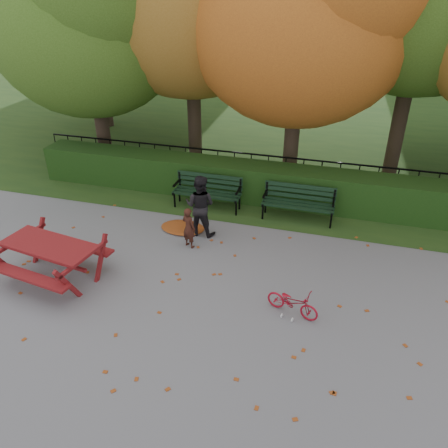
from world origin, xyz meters
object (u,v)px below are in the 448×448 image
(bench_right, at_px, (299,200))
(child, at_px, (189,228))
(tree_a, at_px, (92,13))
(tree_c, at_px, (315,4))
(picnic_table, at_px, (50,252))
(bench_left, at_px, (208,189))
(bicycle, at_px, (293,302))
(adult, at_px, (200,206))

(bench_right, relative_size, child, 1.83)
(tree_a, distance_m, tree_c, 6.04)
(tree_a, relative_size, picnic_table, 3.51)
(tree_c, bearing_deg, bench_left, -133.36)
(bench_left, distance_m, bicycle, 4.60)
(tree_a, bearing_deg, tree_c, 3.65)
(bench_right, relative_size, bicycle, 1.79)
(tree_c, height_order, adult, tree_c)
(bench_left, xyz_separation_m, picnic_table, (-2.05, -3.90, 0.12))
(bicycle, bearing_deg, tree_c, 22.89)
(bench_left, height_order, picnic_table, picnic_table)
(tree_a, relative_size, bench_left, 4.16)
(bench_left, bearing_deg, tree_a, 154.24)
(picnic_table, bearing_deg, bench_left, 70.79)
(bench_right, bearing_deg, tree_a, 163.39)
(adult, bearing_deg, tree_a, -34.64)
(tree_a, xyz_separation_m, bench_left, (3.89, -1.88, -4.00))
(tree_c, bearing_deg, bicycle, -83.67)
(tree_c, relative_size, child, 8.13)
(picnic_table, distance_m, bicycle, 4.86)
(bench_right, relative_size, picnic_table, 0.84)
(child, height_order, bicycle, child)
(bench_right, height_order, picnic_table, picnic_table)
(bicycle, bearing_deg, child, 74.13)
(tree_c, xyz_separation_m, bench_left, (-2.13, -2.26, -4.30))
(adult, bearing_deg, tree_c, -113.78)
(bench_right, height_order, bicycle, bench_right)
(adult, bearing_deg, bicycle, 141.62)
(tree_c, height_order, picnic_table, tree_c)
(picnic_table, xyz_separation_m, bicycle, (4.84, 0.25, -0.38))
(bench_left, distance_m, picnic_table, 4.41)
(bench_left, height_order, adult, adult)
(adult, xyz_separation_m, bicycle, (2.53, -2.27, -0.49))
(adult, bearing_deg, child, 87.47)
(picnic_table, bearing_deg, adult, 56.06)
(tree_c, bearing_deg, child, -114.52)
(tree_c, xyz_separation_m, bench_right, (0.27, -2.26, -4.30))
(tree_c, relative_size, bench_left, 4.44)
(bench_left, relative_size, adult, 1.20)
(child, bearing_deg, picnic_table, 64.02)
(bench_right, xyz_separation_m, child, (-2.21, -2.00, -0.03))
(tree_c, xyz_separation_m, bicycle, (0.66, -5.91, -4.56))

